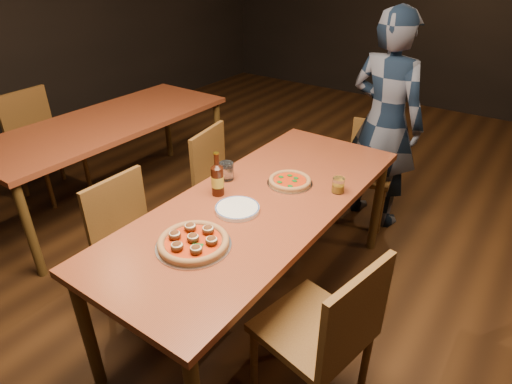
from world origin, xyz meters
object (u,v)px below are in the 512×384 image
Objects in this scene: beer_bottle at (218,180)px; chair_main_e at (313,327)px; pizza_margherita at (290,181)px; table_main at (261,211)px; pizza_meatball at (193,242)px; amber_glass at (338,185)px; chair_main_sw at (233,188)px; chair_nbr_left at (47,144)px; water_glass at (227,171)px; chair_main_nw at (143,249)px; chair_end at (367,173)px; diner at (385,122)px; table_left at (108,129)px; plate_stack at (237,209)px.

chair_main_e is at bearing -20.79° from beer_bottle.
beer_bottle reaches higher than pizza_margherita.
table_main is 0.26m from pizza_margherita.
beer_bottle reaches higher than pizza_meatball.
chair_main_e is at bearing -70.49° from amber_glass.
chair_main_sw is at bearing 171.37° from amber_glass.
chair_main_sw is 0.94× the size of chair_nbr_left.
chair_main_sw is 0.57m from water_glass.
table_main is 0.33m from water_glass.
pizza_margherita is (0.03, 0.24, 0.09)m from table_main.
chair_main_nw is 1.82m from chair_end.
chair_main_nw is 0.54× the size of diner.
table_left is 8.67× the size of plate_stack.
chair_nbr_left is 2.73× the size of pizza_meatball.
chair_main_nw is at bearing -109.54° from chair_nbr_left.
chair_main_nw is 0.94× the size of chair_main_e.
chair_end is at bearing 85.69° from pizza_meatball.
diner reaches higher than water_glass.
chair_main_e reaches higher than table_main.
table_left is (-1.70, 0.30, 0.00)m from table_main.
chair_main_nw is at bearing 171.63° from chair_main_sw.
table_main is 2.16× the size of chair_main_e.
chair_main_e is (2.25, -0.69, -0.21)m from table_left.
chair_nbr_left is 10.98× the size of amber_glass.
plate_stack is 2.68× the size of amber_glass.
diner reaches higher than table_left.
amber_glass is at bearing -149.39° from chair_main_e.
chair_main_e is at bearing -28.56° from water_glass.
pizza_margherita is at bearing -105.32° from chair_end.
chair_main_sw is at bearing 130.26° from plate_stack.
table_main is 7.62× the size of pizza_margherita.
diner reaches higher than pizza_meatball.
amber_glass reaches higher than pizza_meatball.
pizza_meatball is 0.36m from plate_stack.
pizza_meatball is 1.32× the size of pizza_margherita.
water_glass reaches higher than chair_end.
chair_nbr_left is 2.37m from pizza_meatball.
table_left is at bearing -73.46° from chair_nbr_left.
chair_nbr_left reaches higher than table_left.
water_glass is (-0.42, -1.21, 0.40)m from chair_end.
table_left is 1.23× the size of diner.
diner is (0.47, 1.29, 0.01)m from water_glass.
chair_main_nw is at bearing -133.96° from beer_bottle.
chair_main_e reaches higher than chair_main_sw.
chair_main_e reaches higher than table_left.
chair_nbr_left reaches higher than pizza_meatball.
chair_main_nw is 0.93m from pizza_margherita.
chair_main_sw is at bearing 63.40° from diner.
diner is at bearing 74.76° from beer_bottle.
diner is (-0.13, 1.05, 0.02)m from amber_glass.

